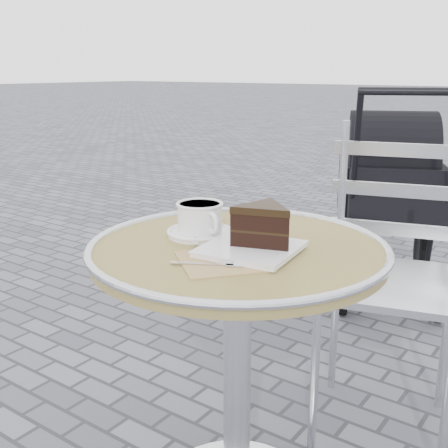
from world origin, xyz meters
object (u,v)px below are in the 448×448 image
Objects in this scene: cake_plate_set at (260,230)px; baby_stroller at (390,201)px; bistro_chair at (395,243)px; cafe_table at (238,309)px; cappuccino_set at (200,221)px.

cake_plate_set is 0.30× the size of baby_stroller.
bistro_chair is at bearing 73.80° from cake_plate_set.
baby_stroller is at bearing 97.58° from cafe_table.
bistro_chair is 1.16m from baby_stroller.
cake_plate_set is (0.07, -0.01, 0.21)m from cafe_table.
bistro_chair is at bearing 75.69° from cafe_table.
cake_plate_set reaches higher than cappuccino_set.
bistro_chair is (0.17, 0.65, 0.04)m from cafe_table.
cake_plate_set is 0.69m from bistro_chair.
cappuccino_set is 0.19m from cake_plate_set.
cafe_table is at bearing 17.01° from cappuccino_set.
cappuccino_set is at bearing 174.09° from cafe_table.
cafe_table is at bearing -107.22° from baby_stroller.
cake_plate_set is at bearing 16.27° from cappuccino_set.
cappuccino_set is 0.54× the size of cake_plate_set.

